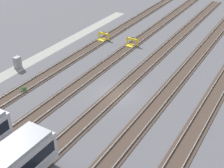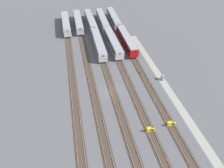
{
  "view_description": "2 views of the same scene",
  "coord_description": "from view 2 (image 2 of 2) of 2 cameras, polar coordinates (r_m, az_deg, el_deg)",
  "views": [
    {
      "loc": [
        26.84,
        15.57,
        19.7
      ],
      "look_at": [
        0.84,
        0.0,
        1.8
      ],
      "focal_mm": 50.0,
      "sensor_mm": 36.0,
      "label": 1
    },
    {
      "loc": [
        -31.41,
        7.68,
        33.68
      ],
      "look_at": [
        0.84,
        0.0,
        1.8
      ],
      "focal_mm": 28.0,
      "sensor_mm": 36.0,
      "label": 2
    }
  ],
  "objects": [
    {
      "name": "ground_plane",
      "position": [
        46.69,
        0.24,
        -2.29
      ],
      "size": [
        400.0,
        400.0,
        0.0
      ],
      "primitive_type": "plane",
      "color": "#5B5B60"
    },
    {
      "name": "service_walkway",
      "position": [
        51.2,
        16.45,
        0.56
      ],
      "size": [
        54.0,
        2.0,
        0.01
      ],
      "primitive_type": "cube",
      "color": "#9E9E93",
      "rests_on": "ground"
    },
    {
      "name": "rail_track_nearest",
      "position": [
        49.35,
        11.76,
        -0.24
      ],
      "size": [
        90.0,
        2.23,
        0.21
      ],
      "color": "#47382D",
      "rests_on": "ground"
    },
    {
      "name": "rail_track_near_inner",
      "position": [
        47.75,
        6.17,
        -1.22
      ],
      "size": [
        90.0,
        2.24,
        0.21
      ],
      "color": "#47382D",
      "rests_on": "ground"
    },
    {
      "name": "rail_track_middle",
      "position": [
        46.65,
        0.24,
        -2.25
      ],
      "size": [
        90.0,
        2.24,
        0.21
      ],
      "color": "#47382D",
      "rests_on": "ground"
    },
    {
      "name": "rail_track_far_inner",
      "position": [
        46.09,
        -5.91,
        -3.29
      ],
      "size": [
        90.0,
        2.23,
        0.21
      ],
      "color": "#47382D",
      "rests_on": "ground"
    },
    {
      "name": "rail_track_farthest",
      "position": [
        46.08,
        -12.15,
        -4.31
      ],
      "size": [
        90.0,
        2.23,
        0.21
      ],
      "color": "#47382D",
      "rests_on": "ground"
    },
    {
      "name": "subway_car_front_row_leftmost",
      "position": [
        78.6,
        -7.04,
        19.84
      ],
      "size": [
        18.06,
        3.21,
        3.7
      ],
      "color": "#B7BABF",
      "rests_on": "ground"
    },
    {
      "name": "subway_car_front_row_left_inner",
      "position": [
        63.9,
        4.76,
        14.05
      ],
      "size": [
        18.02,
        2.95,
        3.7
      ],
      "color": "#A80F0F",
      "rests_on": "ground"
    },
    {
      "name": "subway_car_front_row_centre",
      "position": [
        78.98,
        -3.16,
        20.2
      ],
      "size": [
        18.04,
        3.13,
        3.7
      ],
      "color": "#B7BABF",
      "rests_on": "ground"
    },
    {
      "name": "subway_car_front_row_right_inner",
      "position": [
        61.86,
        -4.44,
        12.98
      ],
      "size": [
        18.03,
        3.06,
        3.7
      ],
      "color": "#B7BABF",
      "rests_on": "ground"
    },
    {
      "name": "subway_car_front_row_rightmost",
      "position": [
        62.69,
        0.25,
        13.57
      ],
      "size": [
        18.04,
        3.12,
        3.7
      ],
      "color": "#B7BABF",
      "rests_on": "ground"
    },
    {
      "name": "subway_car_back_row_leftmost",
      "position": [
        78.45,
        -10.95,
        19.35
      ],
      "size": [
        18.02,
        2.98,
        3.7
      ],
      "color": "#B7BABF",
      "rests_on": "ground"
    },
    {
      "name": "subway_car_back_row_centre",
      "position": [
        80.23,
        0.54,
        20.65
      ],
      "size": [
        18.06,
        3.22,
        3.7
      ],
      "color": "#B7BABF",
      "rests_on": "ground"
    },
    {
      "name": "subway_car_back_row_rightmost",
      "position": [
        77.99,
        -14.79,
        18.57
      ],
      "size": [
        18.05,
        3.2,
        3.7
      ],
      "color": "#B7BABF",
      "rests_on": "ground"
    },
    {
      "name": "bumper_stop_nearest_track",
      "position": [
        41.81,
        18.74,
        -12.13
      ],
      "size": [
        1.35,
        2.0,
        1.22
      ],
      "color": "yellow",
      "rests_on": "ground"
    },
    {
      "name": "bumper_stop_near_inner_track",
      "position": [
        39.78,
        12.39,
        -14.27
      ],
      "size": [
        1.37,
        2.01,
        1.22
      ],
      "color": "yellow",
      "rests_on": "ground"
    },
    {
      "name": "electrical_cabinet",
      "position": [
        51.37,
        16.23,
        1.99
      ],
      "size": [
        0.9,
        0.73,
        1.6
      ],
      "color": "gray",
      "rests_on": "ground"
    },
    {
      "name": "weed_clump",
      "position": [
        52.49,
        9.34,
        3.63
      ],
      "size": [
        0.92,
        0.7,
        0.64
      ],
      "color": "#38602D",
      "rests_on": "ground"
    }
  ]
}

